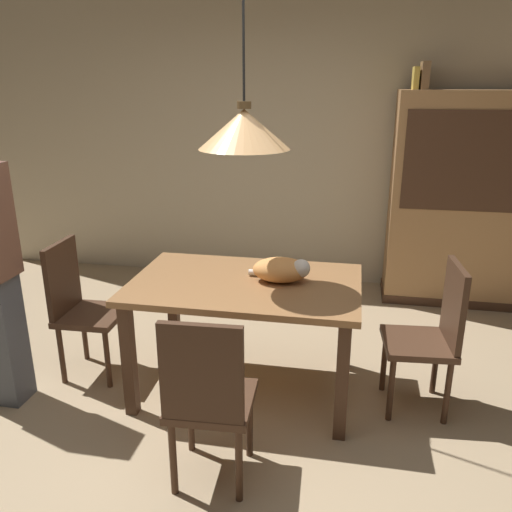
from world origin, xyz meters
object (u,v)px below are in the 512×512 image
dining_table (245,297)px  chair_left_side (80,303)px  cat_sleeping (282,270)px  chair_near_front (208,396)px  pendant_lamp (244,129)px  chair_right_side (433,332)px  book_yellow_short (416,78)px  book_brown_thick (424,76)px  hutch_bookcase (454,205)px

dining_table → chair_left_side: size_ratio=1.51×
cat_sleeping → chair_near_front: bearing=-103.4°
pendant_lamp → chair_right_side: bearing=0.3°
book_yellow_short → book_brown_thick: size_ratio=0.83×
chair_left_side → book_brown_thick: 3.24m
chair_near_front → book_brown_thick: bearing=67.1°
pendant_lamp → book_brown_thick: bearing=57.8°
chair_left_side → chair_right_side: 2.26m
hutch_bookcase → book_brown_thick: bearing=179.8°
chair_left_side → hutch_bookcase: size_ratio=0.50×
hutch_bookcase → chair_right_side: bearing=-101.6°
chair_right_side → chair_near_front: bearing=-141.8°
dining_table → chair_near_front: bearing=-89.8°
cat_sleeping → chair_left_side: bearing=-178.2°
chair_left_side → book_brown_thick: size_ratio=3.88×
chair_left_side → cat_sleeping: bearing=1.8°
pendant_lamp → chair_left_side: bearing=-179.9°
chair_right_side → chair_left_side: bearing=-179.8°
chair_left_side → chair_right_side: bearing=0.2°
book_brown_thick → cat_sleeping: bearing=-117.4°
hutch_bookcase → book_brown_thick: book_brown_thick is taller
cat_sleeping → pendant_lamp: (-0.22, -0.04, 0.84)m
chair_left_side → dining_table: bearing=0.1°
chair_left_side → book_brown_thick: bearing=38.5°
dining_table → hutch_bookcase: hutch_bookcase is taller
hutch_bookcase → book_yellow_short: (-0.43, 0.00, 1.05)m
chair_right_side → book_brown_thick: (0.01, 1.80, 1.45)m
cat_sleeping → hutch_bookcase: hutch_bookcase is taller
pendant_lamp → book_brown_thick: pendant_lamp is taller
book_yellow_short → dining_table: bearing=-120.6°
cat_sleeping → dining_table: bearing=-169.6°
hutch_bookcase → book_brown_thick: size_ratio=7.71×
dining_table → cat_sleeping: cat_sleeping is taller
cat_sleeping → pendant_lamp: size_ratio=0.30×
chair_right_side → pendant_lamp: bearing=-179.7°
pendant_lamp → book_brown_thick: size_ratio=5.42×
chair_left_side → pendant_lamp: pendant_lamp is taller
chair_near_front → chair_right_side: bearing=38.2°
pendant_lamp → hutch_bookcase: pendant_lamp is taller
chair_left_side → chair_right_side: (2.26, 0.01, 0.00)m
chair_right_side → book_yellow_short: bearing=91.9°
chair_left_side → chair_right_side: size_ratio=1.00×
book_brown_thick → book_yellow_short: bearing=180.0°
chair_near_front → chair_right_side: size_ratio=1.00×
cat_sleeping → hutch_bookcase: size_ratio=0.21×
dining_table → cat_sleeping: (0.22, 0.04, 0.18)m
dining_table → hutch_bookcase: size_ratio=0.76×
dining_table → book_yellow_short: book_yellow_short is taller
pendant_lamp → cat_sleeping: bearing=10.4°
chair_left_side → hutch_bookcase: bearing=34.5°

